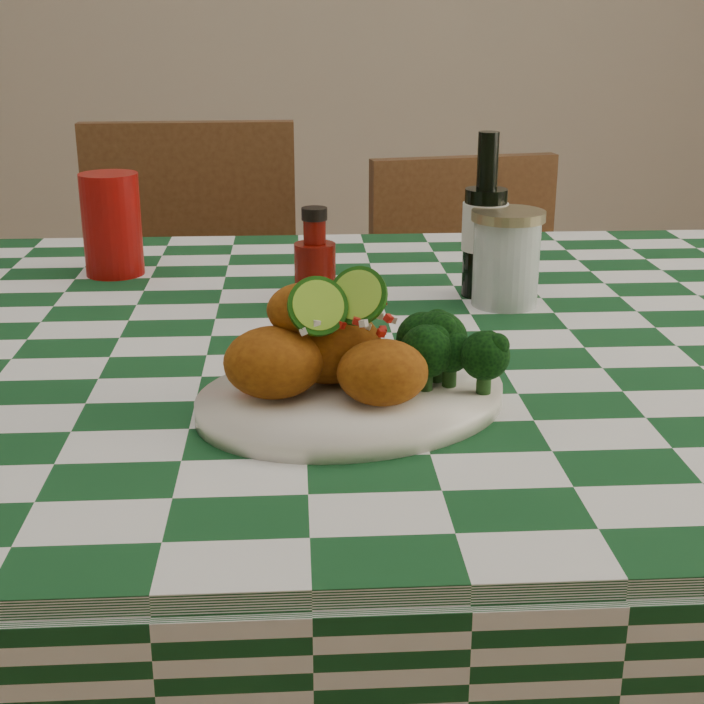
{
  "coord_description": "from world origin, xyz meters",
  "views": [
    {
      "loc": [
        -0.01,
        -1.06,
        1.13
      ],
      "look_at": [
        0.04,
        -0.22,
        0.84
      ],
      "focal_mm": 50.0,
      "sensor_mm": 36.0,
      "label": 1
    }
  ],
  "objects_px": {
    "beer_bottle": "(485,216)",
    "wooden_chair_right": "(487,386)",
    "dining_table": "(307,628)",
    "red_tumbler": "(112,225)",
    "ketchup_bottle": "(315,255)",
    "mason_jar": "(506,258)",
    "plate": "(352,399)",
    "fried_chicken_pile": "(342,334)",
    "wooden_chair_left": "(192,376)"
  },
  "relations": [
    {
      "from": "wooden_chair_right",
      "to": "dining_table",
      "type": "bearing_deg",
      "value": -126.93
    },
    {
      "from": "plate",
      "to": "wooden_chair_right",
      "type": "height_order",
      "value": "wooden_chair_right"
    },
    {
      "from": "dining_table",
      "to": "red_tumbler",
      "type": "xyz_separation_m",
      "value": [
        -0.26,
        0.28,
        0.46
      ]
    },
    {
      "from": "red_tumbler",
      "to": "mason_jar",
      "type": "height_order",
      "value": "red_tumbler"
    },
    {
      "from": "plate",
      "to": "ketchup_bottle",
      "type": "height_order",
      "value": "ketchup_bottle"
    },
    {
      "from": "red_tumbler",
      "to": "ketchup_bottle",
      "type": "xyz_separation_m",
      "value": [
        0.27,
        -0.15,
        -0.01
      ]
    },
    {
      "from": "ketchup_bottle",
      "to": "wooden_chair_right",
      "type": "xyz_separation_m",
      "value": [
        0.35,
        0.6,
        -0.42
      ]
    },
    {
      "from": "fried_chicken_pile",
      "to": "wooden_chair_left",
      "type": "bearing_deg",
      "value": 104.39
    },
    {
      "from": "beer_bottle",
      "to": "dining_table",
      "type": "bearing_deg",
      "value": -147.68
    },
    {
      "from": "plate",
      "to": "beer_bottle",
      "type": "height_order",
      "value": "beer_bottle"
    },
    {
      "from": "fried_chicken_pile",
      "to": "wooden_chair_right",
      "type": "relative_size",
      "value": 0.2
    },
    {
      "from": "plate",
      "to": "fried_chicken_pile",
      "type": "distance_m",
      "value": 0.06
    },
    {
      "from": "fried_chicken_pile",
      "to": "wooden_chair_left",
      "type": "height_order",
      "value": "wooden_chair_left"
    },
    {
      "from": "red_tumbler",
      "to": "mason_jar",
      "type": "xyz_separation_m",
      "value": [
        0.51,
        -0.18,
        -0.01
      ]
    },
    {
      "from": "fried_chicken_pile",
      "to": "ketchup_bottle",
      "type": "relative_size",
      "value": 1.42
    },
    {
      "from": "dining_table",
      "to": "ketchup_bottle",
      "type": "height_order",
      "value": "ketchup_bottle"
    },
    {
      "from": "red_tumbler",
      "to": "wooden_chair_left",
      "type": "relative_size",
      "value": 0.15
    },
    {
      "from": "red_tumbler",
      "to": "wooden_chair_right",
      "type": "bearing_deg",
      "value": 35.84
    },
    {
      "from": "beer_bottle",
      "to": "wooden_chair_right",
      "type": "relative_size",
      "value": 0.24
    },
    {
      "from": "plate",
      "to": "ketchup_bottle",
      "type": "bearing_deg",
      "value": 94.0
    },
    {
      "from": "red_tumbler",
      "to": "beer_bottle",
      "type": "distance_m",
      "value": 0.51
    },
    {
      "from": "beer_bottle",
      "to": "wooden_chair_right",
      "type": "distance_m",
      "value": 0.76
    },
    {
      "from": "mason_jar",
      "to": "beer_bottle",
      "type": "relative_size",
      "value": 0.57
    },
    {
      "from": "fried_chicken_pile",
      "to": "mason_jar",
      "type": "bearing_deg",
      "value": 56.02
    },
    {
      "from": "dining_table",
      "to": "wooden_chair_right",
      "type": "distance_m",
      "value": 0.83
    },
    {
      "from": "red_tumbler",
      "to": "ketchup_bottle",
      "type": "height_order",
      "value": "red_tumbler"
    },
    {
      "from": "beer_bottle",
      "to": "fried_chicken_pile",
      "type": "bearing_deg",
      "value": -118.36
    },
    {
      "from": "mason_jar",
      "to": "plate",
      "type": "bearing_deg",
      "value": -122.88
    },
    {
      "from": "dining_table",
      "to": "wooden_chair_left",
      "type": "distance_m",
      "value": 0.77
    },
    {
      "from": "ketchup_bottle",
      "to": "mason_jar",
      "type": "bearing_deg",
      "value": -7.72
    },
    {
      "from": "plate",
      "to": "mason_jar",
      "type": "bearing_deg",
      "value": 57.12
    },
    {
      "from": "wooden_chair_left",
      "to": "dining_table",
      "type": "bearing_deg",
      "value": -75.4
    },
    {
      "from": "dining_table",
      "to": "wooden_chair_right",
      "type": "bearing_deg",
      "value": 63.28
    },
    {
      "from": "dining_table",
      "to": "red_tumbler",
      "type": "relative_size",
      "value": 11.86
    },
    {
      "from": "dining_table",
      "to": "red_tumbler",
      "type": "distance_m",
      "value": 0.6
    },
    {
      "from": "mason_jar",
      "to": "wooden_chair_left",
      "type": "xyz_separation_m",
      "value": [
        -0.46,
        0.63,
        -0.38
      ]
    },
    {
      "from": "ketchup_bottle",
      "to": "dining_table",
      "type": "bearing_deg",
      "value": -97.88
    },
    {
      "from": "mason_jar",
      "to": "wooden_chair_left",
      "type": "bearing_deg",
      "value": 126.36
    },
    {
      "from": "wooden_chair_left",
      "to": "wooden_chair_right",
      "type": "bearing_deg",
      "value": -0.93
    },
    {
      "from": "wooden_chair_right",
      "to": "beer_bottle",
      "type": "bearing_deg",
      "value": -113.33
    },
    {
      "from": "mason_jar",
      "to": "beer_bottle",
      "type": "xyz_separation_m",
      "value": [
        -0.02,
        0.04,
        0.04
      ]
    },
    {
      "from": "plate",
      "to": "fried_chicken_pile",
      "type": "bearing_deg",
      "value": -180.0
    },
    {
      "from": "wooden_chair_left",
      "to": "mason_jar",
      "type": "bearing_deg",
      "value": -55.03
    },
    {
      "from": "beer_bottle",
      "to": "wooden_chair_right",
      "type": "bearing_deg",
      "value": 76.87
    },
    {
      "from": "dining_table",
      "to": "red_tumbler",
      "type": "height_order",
      "value": "red_tumbler"
    },
    {
      "from": "red_tumbler",
      "to": "beer_bottle",
      "type": "relative_size",
      "value": 0.67
    },
    {
      "from": "beer_bottle",
      "to": "wooden_chair_left",
      "type": "relative_size",
      "value": 0.22
    },
    {
      "from": "dining_table",
      "to": "plate",
      "type": "xyz_separation_m",
      "value": [
        0.04,
        -0.22,
        0.4
      ]
    },
    {
      "from": "dining_table",
      "to": "plate",
      "type": "distance_m",
      "value": 0.46
    },
    {
      "from": "wooden_chair_left",
      "to": "wooden_chair_right",
      "type": "xyz_separation_m",
      "value": [
        0.58,
        0.0,
        -0.04
      ]
    }
  ]
}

